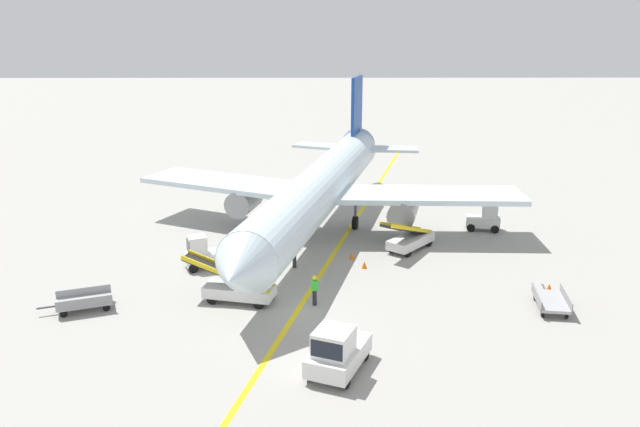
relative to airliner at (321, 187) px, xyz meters
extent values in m
plane|color=#9E9B93|center=(-1.97, -13.05, -3.42)|extent=(300.00, 300.00, 0.00)
cube|color=yellow|center=(-0.13, -8.05, -3.41)|extent=(19.67, 77.69, 0.01)
cylinder|color=silver|center=(-0.13, -0.53, 0.03)|extent=(10.47, 29.91, 3.30)
cone|color=silver|center=(-4.06, -16.25, 0.03)|extent=(3.72, 3.11, 3.23)
cone|color=silver|center=(3.84, 15.38, 0.43)|extent=(3.72, 3.48, 3.14)
cube|color=silver|center=(7.50, -0.89, -0.37)|extent=(13.15, 4.86, 0.36)
cylinder|color=gray|center=(5.66, -1.46, -1.37)|extent=(2.62, 3.57, 1.90)
cube|color=silver|center=(-7.04, 2.74, -0.37)|extent=(13.61, 9.66, 0.36)
cylinder|color=gray|center=(-5.69, 1.37, -1.37)|extent=(2.62, 3.57, 1.90)
cube|color=navy|center=(3.26, 13.05, 4.08)|extent=(1.24, 3.95, 5.20)
cube|color=silver|center=(6.07, 11.94, 0.43)|extent=(5.40, 2.73, 0.24)
cube|color=silver|center=(0.25, 13.39, 0.43)|extent=(5.65, 3.99, 0.24)
cylinder|color=#4C4C51|center=(-2.92, -11.69, -1.86)|extent=(0.20, 0.20, 3.12)
cylinder|color=black|center=(-2.92, -11.69, -3.14)|extent=(0.48, 0.63, 0.56)
cylinder|color=#4C4C51|center=(2.49, 0.88, -1.86)|extent=(0.20, 0.20, 3.12)
cylinder|color=black|center=(2.49, 0.88, -2.94)|extent=(0.57, 1.02, 0.96)
cylinder|color=#4C4C51|center=(-1.78, 1.94, -1.86)|extent=(0.20, 0.20, 3.12)
cylinder|color=black|center=(-1.78, 1.94, -2.94)|extent=(0.57, 1.02, 0.96)
cube|color=black|center=(-3.57, -14.31, 0.38)|extent=(2.96, 1.65, 0.60)
cube|color=silver|center=(0.57, -19.08, -2.72)|extent=(3.15, 4.05, 0.80)
cube|color=silver|center=(0.33, -19.66, -1.77)|extent=(2.03, 2.08, 1.10)
cube|color=black|center=(0.03, -20.37, -1.77)|extent=(1.34, 0.63, 0.77)
cylinder|color=black|center=(0.83, -20.55, -3.12)|extent=(0.44, 0.64, 0.60)
cylinder|color=black|center=(-0.66, -19.93, -3.12)|extent=(0.44, 0.64, 0.60)
cylinder|color=black|center=(1.80, -18.23, -3.12)|extent=(0.44, 0.64, 0.60)
cylinder|color=black|center=(0.31, -17.60, -3.12)|extent=(0.44, 0.64, 0.60)
cube|color=silver|center=(11.82, 0.53, -2.77)|extent=(2.62, 1.78, 0.70)
cube|color=silver|center=(12.23, 0.44, -1.87)|extent=(1.28, 1.25, 1.10)
cube|color=black|center=(12.73, 0.33, -1.87)|extent=(0.29, 0.97, 0.77)
cylinder|color=black|center=(12.76, 0.89, -3.12)|extent=(0.63, 0.34, 0.60)
cylinder|color=black|center=(12.52, -0.19, -3.12)|extent=(0.63, 0.34, 0.60)
cylinder|color=black|center=(11.12, 1.25, -3.12)|extent=(0.63, 0.34, 0.60)
cylinder|color=black|center=(10.88, 0.17, -3.12)|extent=(0.63, 0.34, 0.60)
cube|color=silver|center=(-7.30, -6.84, -2.77)|extent=(2.71, 2.11, 0.70)
cube|color=silver|center=(-7.69, -7.00, -1.87)|extent=(1.39, 1.37, 1.10)
cube|color=black|center=(-8.17, -7.20, -1.87)|extent=(0.44, 0.93, 0.77)
cylinder|color=black|center=(-7.87, -7.67, -3.12)|extent=(0.64, 0.43, 0.60)
cylinder|color=black|center=(-8.29, -6.65, -3.12)|extent=(0.64, 0.43, 0.60)
cylinder|color=black|center=(-6.32, -7.04, -3.12)|extent=(0.64, 0.43, 0.60)
cylinder|color=black|center=(-6.73, -6.01, -3.12)|extent=(0.64, 0.43, 0.60)
cube|color=silver|center=(-4.58, -11.90, -2.82)|extent=(4.04, 2.33, 0.60)
cylinder|color=black|center=(-6.02, -12.21, -3.12)|extent=(0.63, 0.35, 0.60)
cylinder|color=black|center=(-5.73, -10.97, -3.12)|extent=(0.63, 0.35, 0.60)
cylinder|color=black|center=(-3.43, -12.82, -3.12)|extent=(0.63, 0.35, 0.60)
cylinder|color=black|center=(-3.14, -11.58, -3.12)|extent=(0.63, 0.35, 0.60)
cube|color=black|center=(-5.16, -11.76, -1.87)|extent=(5.07, 2.02, 1.76)
cube|color=yellow|center=(-5.26, -12.20, -1.75)|extent=(4.90, 1.23, 1.84)
cube|color=yellow|center=(-5.06, -11.32, -1.75)|extent=(4.90, 1.23, 1.84)
cube|color=silver|center=(5.94, -3.59, -2.82)|extent=(3.60, 3.87, 0.60)
cylinder|color=black|center=(5.57, -5.02, -3.12)|extent=(0.56, 0.60, 0.60)
cylinder|color=black|center=(4.60, -4.19, -3.12)|extent=(0.56, 0.60, 0.60)
cylinder|color=black|center=(7.29, -2.99, -3.12)|extent=(0.56, 0.60, 0.60)
cylinder|color=black|center=(6.32, -2.16, -3.12)|extent=(0.56, 0.60, 0.60)
cube|color=black|center=(5.55, -4.05, -1.87)|extent=(3.92, 4.39, 1.76)
cube|color=yellow|center=(5.90, -4.34, -1.75)|extent=(3.31, 3.88, 1.84)
cube|color=yellow|center=(5.21, -3.76, -1.75)|extent=(3.31, 3.88, 1.84)
cube|color=#A5A5A8|center=(12.04, -12.98, -2.98)|extent=(1.90, 2.99, 0.16)
cube|color=#4C4C51|center=(12.31, -11.15, -3.00)|extent=(0.21, 0.90, 0.08)
cylinder|color=#4C4C51|center=(12.38, -10.70, -3.00)|extent=(0.12, 0.12, 0.05)
cube|color=gray|center=(11.29, -12.87, -2.73)|extent=(0.47, 2.78, 0.50)
cube|color=gray|center=(12.78, -13.09, -2.73)|extent=(0.47, 2.78, 0.50)
cylinder|color=black|center=(11.60, -11.85, -3.24)|extent=(0.17, 0.37, 0.36)
cylinder|color=black|center=(12.78, -12.03, -3.24)|extent=(0.17, 0.37, 0.36)
cylinder|color=black|center=(11.29, -13.93, -3.24)|extent=(0.17, 0.37, 0.36)
cylinder|color=black|center=(12.47, -14.10, -3.24)|extent=(0.17, 0.37, 0.36)
cube|color=#A5A5A8|center=(-12.66, -12.86, -2.98)|extent=(3.15, 2.38, 0.16)
cube|color=#4C4C51|center=(-14.40, -13.50, -3.00)|extent=(0.87, 0.39, 0.08)
cylinder|color=#4C4C51|center=(-14.82, -13.66, -3.00)|extent=(0.12, 0.12, 0.05)
cube|color=gray|center=(-12.40, -13.56, -2.73)|extent=(2.65, 1.03, 0.50)
cube|color=gray|center=(-12.92, -12.16, -2.73)|extent=(2.65, 1.03, 0.50)
cylinder|color=black|center=(-13.44, -13.79, -3.24)|extent=(0.38, 0.24, 0.36)
cylinder|color=black|center=(-13.86, -12.66, -3.24)|extent=(0.38, 0.24, 0.36)
cylinder|color=black|center=(-11.47, -13.06, -3.24)|extent=(0.38, 0.24, 0.36)
cylinder|color=black|center=(-11.89, -11.93, -3.24)|extent=(0.38, 0.24, 0.36)
cylinder|color=#26262D|center=(-1.74, -6.86, -2.99)|extent=(0.24, 0.24, 0.85)
cube|color=yellow|center=(-1.74, -6.86, -2.29)|extent=(0.36, 0.22, 0.56)
sphere|color=beige|center=(-1.74, -6.86, -1.90)|extent=(0.20, 0.20, 0.20)
sphere|color=yellow|center=(-1.74, -6.86, -1.84)|extent=(0.24, 0.24, 0.24)
cylinder|color=#26262D|center=(-0.49, -12.39, -2.99)|extent=(0.24, 0.24, 0.85)
cube|color=green|center=(-0.49, -12.39, -2.29)|extent=(0.36, 0.22, 0.56)
sphere|color=#9E7051|center=(-0.49, -12.39, -1.90)|extent=(0.20, 0.20, 0.20)
sphere|color=yellow|center=(-0.49, -12.39, -1.84)|extent=(0.24, 0.24, 0.24)
cone|color=orange|center=(1.91, -5.37, -3.20)|extent=(0.36, 0.36, 0.44)
cone|color=orange|center=(-5.88, -8.42, -3.20)|extent=(0.36, 0.36, 0.44)
cone|color=orange|center=(2.58, -7.02, -3.20)|extent=(0.36, 0.36, 0.44)
cone|color=orange|center=(-4.33, 4.58, -3.20)|extent=(0.36, 0.36, 0.44)
cone|color=orange|center=(12.80, -10.62, -3.20)|extent=(0.36, 0.36, 0.44)
camera|label=1|loc=(-0.43, -43.97, 11.14)|focal=35.89mm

